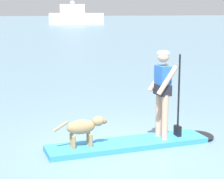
# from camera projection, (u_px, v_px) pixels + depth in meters

# --- Properties ---
(ground_plane) EXTENTS (400.00, 400.00, 0.00)m
(ground_plane) POSITION_uv_depth(u_px,v_px,m) (128.00, 146.00, 7.56)
(ground_plane) COLOR slate
(paddleboard) EXTENTS (3.36, 0.80, 0.10)m
(paddleboard) POSITION_uv_depth(u_px,v_px,m) (139.00, 143.00, 7.63)
(paddleboard) COLOR #338CD8
(paddleboard) RESTS_ON ground_plane
(person_paddler) EXTENTS (0.61, 0.49, 1.68)m
(person_paddler) POSITION_uv_depth(u_px,v_px,m) (163.00, 88.00, 7.59)
(person_paddler) COLOR tan
(person_paddler) RESTS_ON paddleboard
(dog) EXTENTS (0.99, 0.24, 0.53)m
(dog) POSITION_uv_depth(u_px,v_px,m) (84.00, 127.00, 7.19)
(dog) COLOR #997A51
(dog) RESTS_ON paddleboard
(moored_boat_center) EXTENTS (10.76, 4.82, 4.39)m
(moored_boat_center) POSITION_uv_depth(u_px,v_px,m) (76.00, 16.00, 78.41)
(moored_boat_center) COLOR white
(moored_boat_center) RESTS_ON ground_plane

